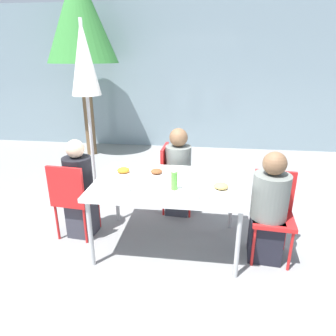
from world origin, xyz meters
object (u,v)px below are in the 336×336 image
object	(u,v)px
person_far	(178,174)
salad_bowl	(190,195)
closed_umbrella	(85,68)
drinking_cup	(127,187)
chair_left	(72,195)
chair_right	(273,208)
chair_far	(173,173)
bottle	(174,180)
person_right	(269,211)
tree_behind_left	(80,18)
person_left	(80,191)

from	to	relation	value
person_far	salad_bowl	xyz separation A→B (m)	(0.21, -1.09, 0.24)
closed_umbrella	drinking_cup	world-z (taller)	closed_umbrella
chair_left	chair_right	size ratio (longest dim) A/B	1.00
person_far	closed_umbrella	world-z (taller)	closed_umbrella
closed_umbrella	chair_left	bearing A→B (deg)	-83.03
salad_bowl	chair_right	bearing A→B (deg)	22.16
chair_far	bottle	size ratio (longest dim) A/B	4.48
chair_right	bottle	size ratio (longest dim) A/B	4.48
person_far	bottle	distance (m)	0.97
chair_left	person_far	xyz separation A→B (m)	(1.09, 0.73, 0.02)
person_right	person_far	bearing A→B (deg)	-35.81
drinking_cup	tree_behind_left	size ratio (longest dim) A/B	0.03
person_right	tree_behind_left	size ratio (longest dim) A/B	0.33
chair_right	tree_behind_left	xyz separation A→B (m)	(-3.09, 3.07, 2.09)
chair_right	salad_bowl	size ratio (longest dim) A/B	5.65
chair_far	tree_behind_left	distance (m)	3.66
person_left	bottle	distance (m)	1.16
closed_umbrella	salad_bowl	distance (m)	2.20
chair_far	person_far	world-z (taller)	person_far
chair_left	person_left	bearing A→B (deg)	57.95
chair_far	salad_bowl	world-z (taller)	chair_far
chair_left	person_right	bearing A→B (deg)	2.34
salad_bowl	chair_far	bearing A→B (deg)	104.33
chair_right	person_far	distance (m)	1.28
chair_right	tree_behind_left	size ratio (longest dim) A/B	0.25
person_right	tree_behind_left	xyz separation A→B (m)	(-3.03, 3.15, 2.08)
closed_umbrella	person_right	bearing A→B (deg)	-26.09
chair_far	bottle	xyz separation A→B (m)	(0.13, -0.98, 0.32)
chair_left	bottle	bearing A→B (deg)	-4.30
person_right	chair_far	world-z (taller)	person_right
person_right	drinking_cup	distance (m)	1.40
chair_right	closed_umbrella	size ratio (longest dim) A/B	0.37
bottle	chair_right	bearing A→B (deg)	9.50
bottle	tree_behind_left	distance (m)	4.25
chair_right	drinking_cup	world-z (taller)	chair_right
person_left	tree_behind_left	distance (m)	3.77
closed_umbrella	bottle	xyz separation A→B (m)	(1.26, -1.15, -0.97)
person_left	tree_behind_left	size ratio (longest dim) A/B	0.32
bottle	person_left	bearing A→B (deg)	166.20
salad_bowl	drinking_cup	bearing A→B (deg)	173.47
closed_umbrella	salad_bowl	bearing A→B (deg)	-42.88
chair_left	closed_umbrella	bearing A→B (deg)	102.18
chair_left	person_left	world-z (taller)	person_left
chair_left	drinking_cup	world-z (taller)	chair_left
drinking_cup	salad_bowl	size ratio (longest dim) A/B	0.57
chair_left	closed_umbrella	size ratio (longest dim) A/B	0.37
person_left	chair_right	distance (m)	2.06
person_left	person_far	bearing A→B (deg)	37.67
chair_far	person_far	xyz separation A→B (m)	(0.08, -0.05, 0.02)
person_left	salad_bowl	size ratio (longest dim) A/B	7.20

